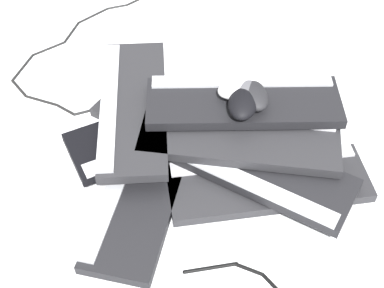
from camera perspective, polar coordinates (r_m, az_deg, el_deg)
name	(u,v)px	position (r m, az deg, el deg)	size (l,w,h in m)	color
ground_plane	(194,167)	(1.22, 0.17, -2.42)	(3.20, 3.20, 0.00)	white
keyboard_0	(182,127)	(1.29, -1.06, 1.86)	(0.44, 0.40, 0.03)	#232326
keyboard_1	(143,188)	(1.17, -5.29, -4.73)	(0.45, 0.36, 0.03)	black
keyboard_2	(268,182)	(1.19, 8.10, -4.04)	(0.23, 0.46, 0.03)	#232326
keyboard_3	(164,129)	(1.24, -3.06, 1.65)	(0.21, 0.46, 0.03)	black
keyboard_4	(253,167)	(1.17, 6.57, -2.46)	(0.43, 0.40, 0.03)	black
keyboard_5	(132,106)	(1.26, -6.39, 4.09)	(0.46, 0.26, 0.03)	#232326
keyboard_6	(240,138)	(1.19, 5.09, 0.69)	(0.33, 0.46, 0.03)	#232326
keyboard_7	(243,101)	(1.22, 5.50, 4.55)	(0.28, 0.46, 0.03)	black
mouse_0	(251,94)	(1.19, 6.35, 5.37)	(0.11, 0.07, 0.04)	black
mouse_1	(244,102)	(1.17, 5.54, 4.51)	(0.11, 0.07, 0.04)	black
mouse_2	(247,91)	(1.20, 5.91, 5.65)	(0.11, 0.07, 0.04)	#4C4C51
mouse_3	(240,87)	(1.21, 5.18, 6.12)	(0.11, 0.07, 0.04)	silver
cable_1	(78,44)	(1.57, -12.05, 10.37)	(0.55, 0.47, 0.01)	black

